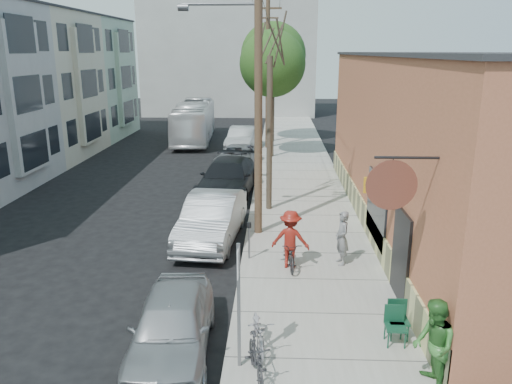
{
  "coord_description": "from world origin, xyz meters",
  "views": [
    {
      "loc": [
        3.09,
        -13.56,
        6.65
      ],
      "look_at": [
        2.34,
        4.62,
        1.5
      ],
      "focal_mm": 35.0,
      "sensor_mm": 36.0,
      "label": 1
    }
  ],
  "objects_px": {
    "sign_post": "(239,294)",
    "tree_bare": "(269,135)",
    "parking_meter_near": "(249,234)",
    "bus": "(194,121)",
    "parking_meter_far": "(258,179)",
    "patron_green": "(433,346)",
    "utility_pole_near": "(257,89)",
    "tree_leafy_far": "(273,55)",
    "tree_leafy_mid": "(272,64)",
    "cyclist": "(290,239)",
    "parked_bike_b": "(259,331)",
    "car_1": "(212,219)",
    "parked_bike_a": "(256,359)",
    "patio_chair_b": "(396,327)",
    "car_2": "(228,178)",
    "car_0": "(172,325)",
    "car_4": "(242,139)",
    "patron_grey": "(342,238)",
    "patio_chair_a": "(398,320)",
    "car_3": "(237,157)"
  },
  "relations": [
    {
      "from": "sign_post",
      "to": "tree_bare",
      "type": "bearing_deg",
      "value": 87.68
    },
    {
      "from": "parking_meter_near",
      "to": "bus",
      "type": "relative_size",
      "value": 0.12
    },
    {
      "from": "parking_meter_far",
      "to": "patron_green",
      "type": "height_order",
      "value": "patron_green"
    },
    {
      "from": "utility_pole_near",
      "to": "tree_leafy_far",
      "type": "height_order",
      "value": "utility_pole_near"
    },
    {
      "from": "parking_meter_far",
      "to": "patron_green",
      "type": "xyz_separation_m",
      "value": [
        3.95,
        -13.47,
        0.12
      ]
    },
    {
      "from": "tree_leafy_mid",
      "to": "cyclist",
      "type": "xyz_separation_m",
      "value": [
        0.76,
        -17.05,
        -4.83
      ]
    },
    {
      "from": "parking_meter_near",
      "to": "parked_bike_b",
      "type": "bearing_deg",
      "value": -84.44
    },
    {
      "from": "car_1",
      "to": "utility_pole_near",
      "type": "bearing_deg",
      "value": 24.59
    },
    {
      "from": "tree_bare",
      "to": "parked_bike_a",
      "type": "height_order",
      "value": "tree_bare"
    },
    {
      "from": "utility_pole_near",
      "to": "cyclist",
      "type": "xyz_separation_m",
      "value": [
        1.17,
        -3.06,
        -4.34
      ]
    },
    {
      "from": "tree_leafy_mid",
      "to": "cyclist",
      "type": "bearing_deg",
      "value": -87.46
    },
    {
      "from": "patio_chair_b",
      "to": "bus",
      "type": "height_order",
      "value": "bus"
    },
    {
      "from": "bus",
      "to": "car_2",
      "type": "bearing_deg",
      "value": -78.88
    },
    {
      "from": "utility_pole_near",
      "to": "tree_leafy_mid",
      "type": "height_order",
      "value": "utility_pole_near"
    },
    {
      "from": "parked_bike_b",
      "to": "tree_bare",
      "type": "bearing_deg",
      "value": 80.94
    },
    {
      "from": "sign_post",
      "to": "car_2",
      "type": "relative_size",
      "value": 0.48
    },
    {
      "from": "sign_post",
      "to": "car_0",
      "type": "bearing_deg",
      "value": 159.44
    },
    {
      "from": "tree_leafy_mid",
      "to": "parked_bike_a",
      "type": "bearing_deg",
      "value": -90.19
    },
    {
      "from": "patio_chair_b",
      "to": "patron_green",
      "type": "relative_size",
      "value": 0.46
    },
    {
      "from": "parking_meter_near",
      "to": "car_4",
      "type": "bearing_deg",
      "value": 94.56
    },
    {
      "from": "patron_grey",
      "to": "tree_bare",
      "type": "bearing_deg",
      "value": -168.95
    },
    {
      "from": "tree_leafy_far",
      "to": "parked_bike_b",
      "type": "bearing_deg",
      "value": -90.12
    },
    {
      "from": "sign_post",
      "to": "car_4",
      "type": "xyz_separation_m",
      "value": [
        -1.62,
        24.77,
        -1.02
      ]
    },
    {
      "from": "parked_bike_a",
      "to": "tree_leafy_far",
      "type": "bearing_deg",
      "value": 77.15
    },
    {
      "from": "sign_post",
      "to": "car_2",
      "type": "xyz_separation_m",
      "value": [
        -1.55,
        13.63,
        -0.98
      ]
    },
    {
      "from": "patio_chair_b",
      "to": "bus",
      "type": "distance_m",
      "value": 29.17
    },
    {
      "from": "sign_post",
      "to": "patio_chair_a",
      "type": "height_order",
      "value": "sign_post"
    },
    {
      "from": "tree_leafy_mid",
      "to": "patron_grey",
      "type": "bearing_deg",
      "value": -81.92
    },
    {
      "from": "parked_bike_b",
      "to": "car_4",
      "type": "distance_m",
      "value": 24.18
    },
    {
      "from": "tree_bare",
      "to": "car_0",
      "type": "height_order",
      "value": "tree_bare"
    },
    {
      "from": "car_1",
      "to": "car_3",
      "type": "height_order",
      "value": "car_1"
    },
    {
      "from": "cyclist",
      "to": "parked_bike_b",
      "type": "bearing_deg",
      "value": 90.13
    },
    {
      "from": "parking_meter_near",
      "to": "car_0",
      "type": "xyz_separation_m",
      "value": [
        -1.45,
        -5.15,
        -0.25
      ]
    },
    {
      "from": "car_3",
      "to": "bus",
      "type": "bearing_deg",
      "value": 119.09
    },
    {
      "from": "tree_bare",
      "to": "tree_leafy_mid",
      "type": "distance_m",
      "value": 11.37
    },
    {
      "from": "tree_leafy_far",
      "to": "patron_green",
      "type": "distance_m",
      "value": 29.19
    },
    {
      "from": "car_2",
      "to": "car_0",
      "type": "bearing_deg",
      "value": -85.01
    },
    {
      "from": "cyclist",
      "to": "car_2",
      "type": "relative_size",
      "value": 0.31
    },
    {
      "from": "patron_grey",
      "to": "parked_bike_a",
      "type": "relative_size",
      "value": 1.13
    },
    {
      "from": "tree_bare",
      "to": "car_2",
      "type": "bearing_deg",
      "value": 128.64
    },
    {
      "from": "tree_leafy_mid",
      "to": "car_3",
      "type": "distance_m",
      "value": 6.26
    },
    {
      "from": "utility_pole_near",
      "to": "car_2",
      "type": "height_order",
      "value": "utility_pole_near"
    },
    {
      "from": "parking_meter_far",
      "to": "patio_chair_b",
      "type": "bearing_deg",
      "value": -73.15
    },
    {
      "from": "tree_bare",
      "to": "parked_bike_b",
      "type": "relative_size",
      "value": 3.87
    },
    {
      "from": "bus",
      "to": "patio_chair_a",
      "type": "bearing_deg",
      "value": -75.28
    },
    {
      "from": "utility_pole_near",
      "to": "bus",
      "type": "relative_size",
      "value": 0.94
    },
    {
      "from": "car_1",
      "to": "car_2",
      "type": "bearing_deg",
      "value": 94.77
    },
    {
      "from": "sign_post",
      "to": "tree_bare",
      "type": "xyz_separation_m",
      "value": [
        0.45,
        11.13,
        1.48
      ]
    },
    {
      "from": "sign_post",
      "to": "tree_leafy_mid",
      "type": "bearing_deg",
      "value": 88.84
    },
    {
      "from": "parking_meter_far",
      "to": "parked_bike_a",
      "type": "bearing_deg",
      "value": -87.95
    }
  ]
}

